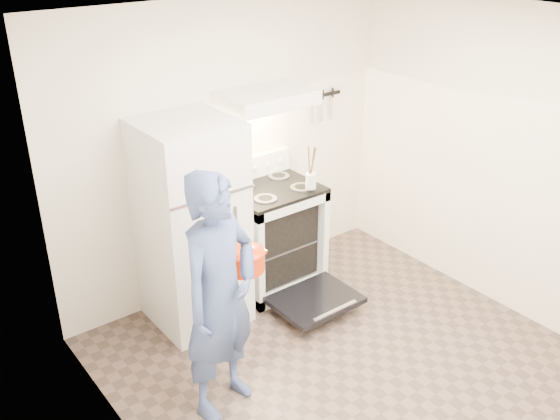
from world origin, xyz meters
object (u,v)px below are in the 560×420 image
Objects in this scene: person at (220,297)px; dutch_oven at (244,261)px; stove_body at (273,238)px; tea_kettle at (234,171)px; refrigerator at (192,225)px.

dutch_oven is (0.34, 0.22, 0.04)m from person.
dutch_oven is at bearing -136.55° from stove_body.
tea_kettle is 1.53m from person.
person is at bearing -127.17° from tea_kettle.
person is (-1.18, -1.02, 0.40)m from stove_body.
refrigerator is at bearing 52.38° from person.
dutch_oven is at bearing -120.44° from tea_kettle.
refrigerator is 1.85× the size of stove_body.
tea_kettle is (-0.27, 0.18, 0.64)m from stove_body.
tea_kettle is at bearing 35.56° from person.
stove_body is 2.53× the size of dutch_oven.
tea_kettle is 1.15m from dutch_oven.
refrigerator is at bearing -159.31° from tea_kettle.
tea_kettle is (0.54, 0.20, 0.25)m from refrigerator.
stove_body is 1.24m from dutch_oven.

